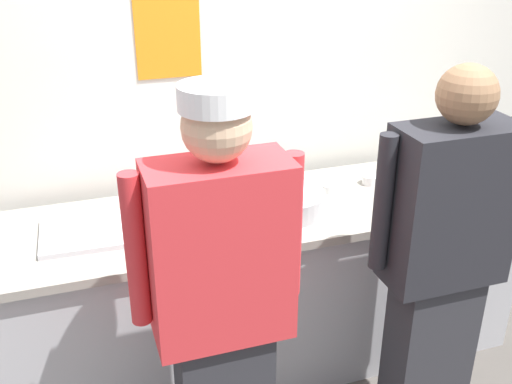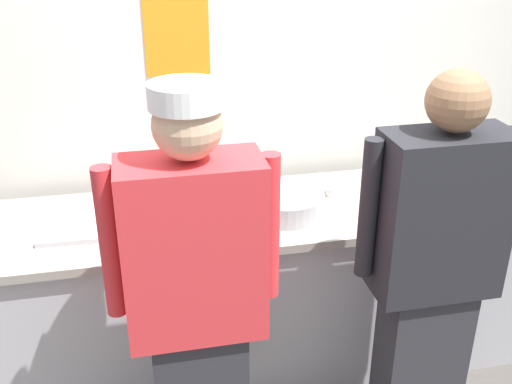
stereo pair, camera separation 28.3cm
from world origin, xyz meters
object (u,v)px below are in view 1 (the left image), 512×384
object	(u,v)px
sheet_tray	(103,230)
squeeze_bottle_primary	(238,213)
deli_cup	(415,163)
chef_center	(441,260)
ramekin_yellow_sauce	(329,187)
plate_stack_front	(458,175)
ramekin_green_sauce	(371,179)
ramekin_orange_sauce	(173,205)
chef_near_left	(222,307)
chefs_knife	(441,174)
mixing_bowl_steel	(286,202)
plate_stack_rear	(199,220)

from	to	relation	value
sheet_tray	squeeze_bottle_primary	xyz separation A→B (m)	(0.57, -0.17, 0.07)
sheet_tray	deli_cup	world-z (taller)	deli_cup
chef_center	deli_cup	bearing A→B (deg)	64.81
ramekin_yellow_sauce	deli_cup	bearing A→B (deg)	8.38
plate_stack_front	ramekin_green_sauce	distance (m)	0.46
ramekin_orange_sauce	ramekin_yellow_sauce	xyz separation A→B (m)	(0.80, -0.04, -0.00)
chef_near_left	plate_stack_front	size ratio (longest dim) A/B	7.01
squeeze_bottle_primary	deli_cup	world-z (taller)	squeeze_bottle_primary
chef_center	ramekin_yellow_sauce	bearing A→B (deg)	100.77
chef_center	squeeze_bottle_primary	bearing A→B (deg)	143.79
squeeze_bottle_primary	deli_cup	xyz separation A→B (m)	(1.10, 0.33, -0.03)
ramekin_orange_sauce	chefs_knife	bearing A→B (deg)	-1.66
ramekin_green_sauce	chefs_knife	xyz separation A→B (m)	(0.41, -0.02, -0.02)
chef_center	ramekin_green_sauce	size ratio (longest dim) A/B	19.77
mixing_bowl_steel	sheet_tray	distance (m)	0.85
mixing_bowl_steel	chefs_knife	bearing A→B (deg)	8.18
deli_cup	plate_stack_front	bearing A→B (deg)	-52.69
ramekin_green_sauce	ramekin_yellow_sauce	bearing A→B (deg)	-176.16
deli_cup	ramekin_green_sauce	bearing A→B (deg)	-168.04
sheet_tray	chefs_knife	distance (m)	1.79
sheet_tray	ramekin_orange_sauce	bearing A→B (deg)	19.91
chef_center	sheet_tray	world-z (taller)	chef_center
sheet_tray	deli_cup	distance (m)	1.69
squeeze_bottle_primary	plate_stack_front	bearing A→B (deg)	6.64
ramekin_green_sauce	deli_cup	world-z (taller)	deli_cup
plate_stack_front	ramekin_yellow_sauce	distance (m)	0.70
plate_stack_front	ramekin_orange_sauce	world-z (taller)	plate_stack_front
chef_center	chefs_knife	size ratio (longest dim) A/B	6.20
squeeze_bottle_primary	ramekin_yellow_sauce	distance (m)	0.62
plate_stack_rear	deli_cup	distance (m)	1.29
chefs_knife	sheet_tray	bearing A→B (deg)	-177.45
plate_stack_rear	deli_cup	world-z (taller)	deli_cup
chef_near_left	chef_center	xyz separation A→B (m)	(0.94, 0.05, -0.02)
ramekin_green_sauce	ramekin_orange_sauce	bearing A→B (deg)	178.93
ramekin_orange_sauce	sheet_tray	bearing A→B (deg)	-160.09
chef_near_left	mixing_bowl_steel	bearing A→B (deg)	53.51
chef_center	squeeze_bottle_primary	size ratio (longest dim) A/B	9.63
chef_near_left	sheet_tray	xyz separation A→B (m)	(-0.34, 0.73, -0.02)
squeeze_bottle_primary	ramekin_orange_sauce	distance (m)	0.38
deli_cup	chefs_knife	xyz separation A→B (m)	(0.11, -0.09, -0.05)
ramekin_yellow_sauce	chefs_knife	world-z (taller)	ramekin_yellow_sauce
chef_center	ramekin_green_sauce	xyz separation A→B (m)	(0.10, 0.78, 0.02)
chef_near_left	sheet_tray	distance (m)	0.81
squeeze_bottle_primary	ramekin_yellow_sauce	bearing A→B (deg)	24.20
chef_near_left	squeeze_bottle_primary	world-z (taller)	chef_near_left
mixing_bowl_steel	ramekin_green_sauce	world-z (taller)	mixing_bowl_steel
ramekin_yellow_sauce	sheet_tray	bearing A→B (deg)	-175.67
chef_near_left	ramekin_green_sauce	distance (m)	1.33
chef_center	deli_cup	size ratio (longest dim) A/B	15.89
chef_near_left	plate_stack_front	xyz separation A→B (m)	(1.48, 0.71, 0.01)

